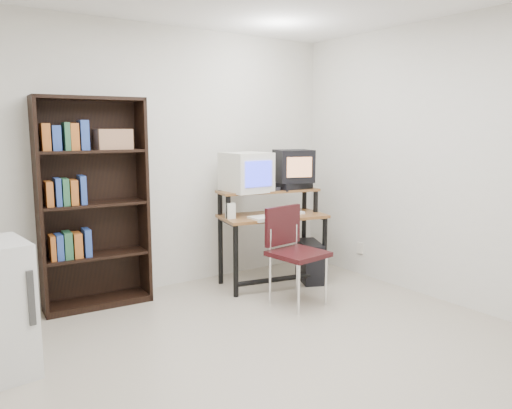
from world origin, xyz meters
TOP-DOWN VIEW (x-y plane):
  - floor at (0.00, 0.00)m, footprint 4.00×4.00m
  - back_wall at (0.00, 2.00)m, footprint 4.00×0.01m
  - right_wall at (2.00, 0.00)m, footprint 0.01×4.00m
  - computer_desk at (0.98, 1.43)m, footprint 1.15×0.74m
  - crt_monitor at (0.76, 1.58)m, footprint 0.43×0.44m
  - vcr at (1.26, 1.46)m, footprint 0.36×0.26m
  - crt_tv at (1.28, 1.46)m, footprint 0.45×0.45m
  - cd_spindle at (1.02, 1.43)m, footprint 0.12×0.12m
  - keyboard at (0.88, 1.29)m, footprint 0.48×0.22m
  - mousepad at (1.21, 1.28)m, footprint 0.28×0.26m
  - mouse at (1.23, 1.29)m, footprint 0.10×0.06m
  - desk_speaker at (0.51, 1.48)m, footprint 0.09×0.09m
  - pc_tower at (1.37, 1.29)m, footprint 0.38×0.49m
  - school_chair at (0.79, 0.87)m, footprint 0.50×0.50m
  - bookshelf at (-0.72, 1.86)m, footprint 0.96×0.38m
  - wall_outlet at (1.99, 1.15)m, footprint 0.02×0.08m

SIDE VIEW (x-z plane):
  - floor at x=0.00m, z-range -0.01..0.00m
  - pc_tower at x=1.37m, z-range 0.00..0.42m
  - wall_outlet at x=1.99m, z-range 0.24..0.36m
  - school_chair at x=0.79m, z-range 0.11..1.00m
  - computer_desk at x=0.98m, z-range 0.18..1.16m
  - mousepad at x=1.21m, z-range 0.72..0.73m
  - keyboard at x=0.88m, z-range 0.72..0.75m
  - mouse at x=1.23m, z-range 0.73..0.76m
  - desk_speaker at x=0.51m, z-range 0.72..0.89m
  - bookshelf at x=-0.72m, z-range 0.02..1.90m
  - cd_spindle at x=1.02m, z-range 0.97..1.02m
  - vcr at x=1.26m, z-range 0.97..1.05m
  - crt_monitor at x=0.76m, z-range 0.97..1.37m
  - crt_tv at x=1.28m, z-range 1.05..1.39m
  - back_wall at x=0.00m, z-range 0.00..2.60m
  - right_wall at x=2.00m, z-range 0.00..2.60m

